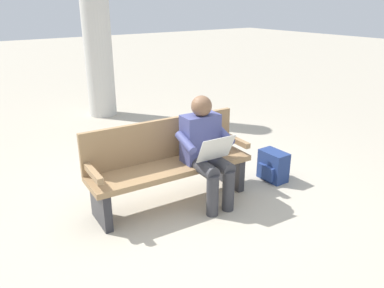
{
  "coord_description": "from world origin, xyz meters",
  "views": [
    {
      "loc": [
        1.97,
        3.17,
        2.11
      ],
      "look_at": [
        -0.16,
        0.15,
        0.7
      ],
      "focal_mm": 35.64,
      "sensor_mm": 36.0,
      "label": 1
    }
  ],
  "objects_px": {
    "bench_near": "(168,162)",
    "person_seated": "(206,148)",
    "backpack": "(273,166)",
    "support_pillar": "(95,18)"
  },
  "relations": [
    {
      "from": "bench_near",
      "to": "person_seated",
      "type": "bearing_deg",
      "value": 144.84
    },
    {
      "from": "person_seated",
      "to": "support_pillar",
      "type": "relative_size",
      "value": 0.33
    },
    {
      "from": "person_seated",
      "to": "backpack",
      "type": "bearing_deg",
      "value": -179.33
    },
    {
      "from": "support_pillar",
      "to": "bench_near",
      "type": "bearing_deg",
      "value": 78.31
    },
    {
      "from": "bench_near",
      "to": "person_seated",
      "type": "xyz_separation_m",
      "value": [
        -0.31,
        0.25,
        0.17
      ]
    },
    {
      "from": "person_seated",
      "to": "backpack",
      "type": "height_order",
      "value": "person_seated"
    },
    {
      "from": "person_seated",
      "to": "support_pillar",
      "type": "distance_m",
      "value": 4.07
    },
    {
      "from": "backpack",
      "to": "support_pillar",
      "type": "relative_size",
      "value": 0.1
    },
    {
      "from": "backpack",
      "to": "support_pillar",
      "type": "bearing_deg",
      "value": -81.79
    },
    {
      "from": "bench_near",
      "to": "backpack",
      "type": "xyz_separation_m",
      "value": [
        -1.32,
        0.31,
        -0.28
      ]
    }
  ]
}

